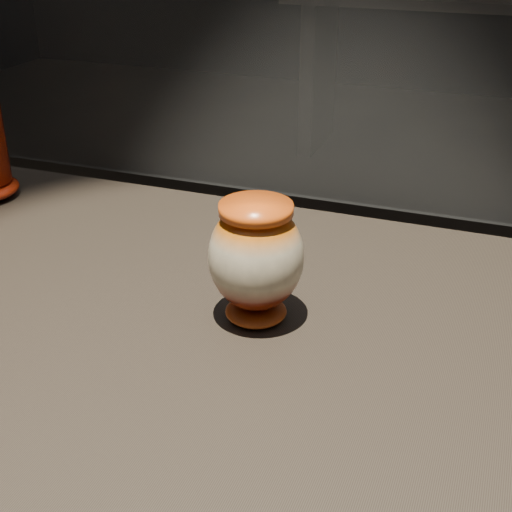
# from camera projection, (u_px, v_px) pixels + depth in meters

# --- Properties ---
(display_plinth) EXTENTS (2.00, 0.80, 0.90)m
(display_plinth) POSITION_uv_depth(u_px,v_px,m) (230.00, 501.00, 0.97)
(display_plinth) COLOR black
(display_plinth) RESTS_ON ground
(main_vase) EXTENTS (0.14, 0.14, 0.15)m
(main_vase) POSITION_uv_depth(u_px,v_px,m) (256.00, 258.00, 0.84)
(main_vase) COLOR #661909
(main_vase) RESTS_ON display_plinth
(back_shelf) EXTENTS (2.00, 0.60, 0.90)m
(back_shelf) POSITION_uv_depth(u_px,v_px,m) (472.00, 48.00, 3.82)
(back_shelf) COLOR black
(back_shelf) RESTS_ON ground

